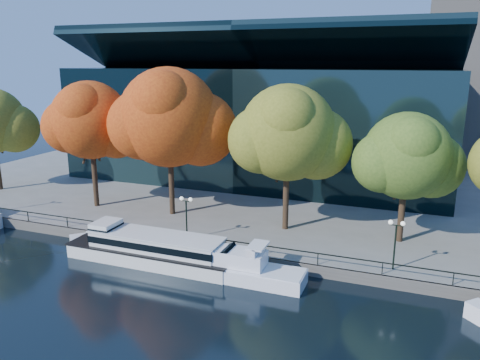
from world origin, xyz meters
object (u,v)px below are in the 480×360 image
at_px(tree_2, 171,120).
at_px(tree_4, 408,158).
at_px(cruiser_near, 239,267).
at_px(tree_1, 91,122).
at_px(tour_boat, 147,247).
at_px(tree_3, 289,135).
at_px(lamp_1, 186,208).
at_px(lamp_2, 396,234).

relative_size(tree_2, tree_4, 1.31).
bearing_deg(tree_4, tree_2, -179.08).
bearing_deg(tree_2, tree_4, 0.92).
height_order(cruiser_near, tree_1, tree_1).
xyz_separation_m(tree_1, tree_2, (9.45, 0.51, 0.59)).
height_order(cruiser_near, tree_4, tree_4).
xyz_separation_m(tour_boat, cruiser_near, (8.62, -0.33, -0.36)).
xyz_separation_m(tree_3, lamp_1, (-7.91, -5.83, -6.28)).
xyz_separation_m(tour_boat, tree_2, (-2.65, 9.68, 9.77)).
relative_size(tree_3, lamp_2, 3.47).
xyz_separation_m(tour_boat, lamp_1, (2.00, 3.66, 2.64)).
distance_m(tour_boat, lamp_1, 4.93).
bearing_deg(tree_1, tree_3, 0.82).
bearing_deg(tour_boat, tree_2, 105.30).
xyz_separation_m(tree_4, lamp_1, (-18.48, -6.40, -4.77)).
xyz_separation_m(lamp_1, lamp_2, (18.14, 0.00, 0.00)).
relative_size(tree_3, lamp_1, 3.47).
bearing_deg(tree_2, lamp_2, -14.81).
bearing_deg(cruiser_near, tree_2, 138.36).
height_order(tree_3, lamp_2, tree_3).
relative_size(cruiser_near, tree_3, 0.78).
xyz_separation_m(tree_2, lamp_2, (22.79, -6.03, -7.13)).
distance_m(tour_boat, lamp_2, 20.64).
distance_m(cruiser_near, lamp_1, 8.29).
height_order(tree_1, tree_2, tree_2).
bearing_deg(tour_boat, tree_3, 43.73).
bearing_deg(tree_1, tour_boat, -37.15).
height_order(tour_boat, lamp_2, lamp_2).
height_order(tree_1, tree_3, tree_3).
bearing_deg(tree_4, tour_boat, -153.86).
bearing_deg(tree_3, cruiser_near, -97.53).
bearing_deg(tree_2, lamp_1, -52.33).
height_order(tour_boat, cruiser_near, same).
height_order(tree_2, lamp_2, tree_2).
distance_m(tree_2, tree_3, 12.60).
bearing_deg(cruiser_near, tour_boat, 177.79).
relative_size(tree_2, lamp_1, 3.83).
bearing_deg(tour_boat, tree_4, 26.14).
bearing_deg(tree_3, tree_4, 3.08).
relative_size(cruiser_near, lamp_1, 2.70).
relative_size(tree_4, lamp_1, 2.92).
bearing_deg(tree_4, tree_1, -178.45).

